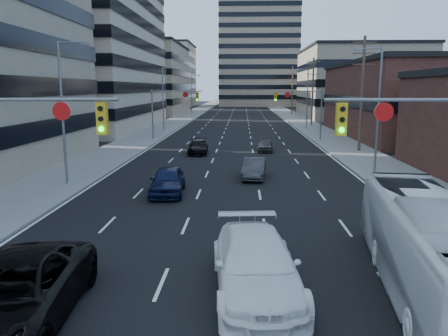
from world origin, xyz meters
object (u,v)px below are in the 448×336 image
black_pickup (13,294)px  sedan_blue (168,181)px  transit_bus (431,248)px  white_van (256,265)px

black_pickup → sedan_blue: size_ratio=1.37×
transit_bus → white_van: bearing=-172.1°
transit_bus → sedan_blue: 15.97m
white_van → transit_bus: transit_bus is taller
black_pickup → white_van: size_ratio=1.05×
white_van → sedan_blue: (-4.83, 12.45, -0.09)m
white_van → sedan_blue: bearing=106.4°
black_pickup → white_van: bearing=14.8°
black_pickup → sedan_blue: bearing=79.8°
sedan_blue → transit_bus: bearing=-54.8°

